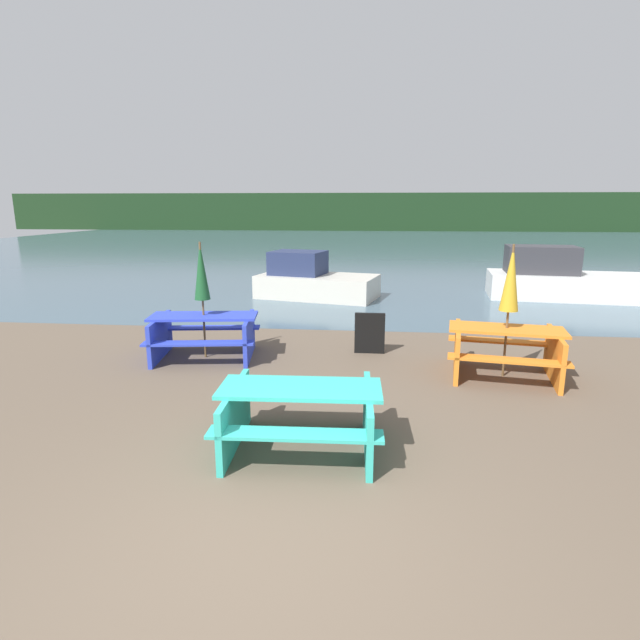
{
  "coord_description": "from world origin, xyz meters",
  "views": [
    {
      "loc": [
        0.81,
        -3.41,
        2.65
      ],
      "look_at": [
        0.02,
        4.4,
        0.85
      ],
      "focal_mm": 28.0,
      "sensor_mm": 36.0,
      "label": 1
    }
  ],
  "objects_px": {
    "picnic_table_teal": "(301,411)",
    "picnic_table_orange": "(505,347)",
    "umbrella_darkgreen": "(201,272)",
    "picnic_table_blue": "(204,332)",
    "boat_second": "(561,279)",
    "umbrella_gold": "(511,279)",
    "signboard": "(370,333)",
    "boat": "(313,281)"
  },
  "relations": [
    {
      "from": "boat",
      "to": "signboard",
      "type": "distance_m",
      "value": 5.86
    },
    {
      "from": "umbrella_darkgreen",
      "to": "signboard",
      "type": "height_order",
      "value": "umbrella_darkgreen"
    },
    {
      "from": "boat",
      "to": "boat_second",
      "type": "relative_size",
      "value": 0.81
    },
    {
      "from": "boat",
      "to": "boat_second",
      "type": "distance_m",
      "value": 7.26
    },
    {
      "from": "picnic_table_teal",
      "to": "picnic_table_orange",
      "type": "distance_m",
      "value": 3.96
    },
    {
      "from": "picnic_table_orange",
      "to": "umbrella_gold",
      "type": "height_order",
      "value": "umbrella_gold"
    },
    {
      "from": "umbrella_gold",
      "to": "boat_second",
      "type": "bearing_deg",
      "value": 64.86
    },
    {
      "from": "picnic_table_orange",
      "to": "umbrella_gold",
      "type": "xyz_separation_m",
      "value": [
        0.0,
        -0.0,
        1.09
      ]
    },
    {
      "from": "picnic_table_teal",
      "to": "picnic_table_blue",
      "type": "relative_size",
      "value": 0.9
    },
    {
      "from": "picnic_table_blue",
      "to": "boat_second",
      "type": "relative_size",
      "value": 0.44
    },
    {
      "from": "picnic_table_orange",
      "to": "picnic_table_blue",
      "type": "distance_m",
      "value": 5.08
    },
    {
      "from": "signboard",
      "to": "boat_second",
      "type": "bearing_deg",
      "value": 48.23
    },
    {
      "from": "picnic_table_orange",
      "to": "umbrella_darkgreen",
      "type": "bearing_deg",
      "value": 174.08
    },
    {
      "from": "picnic_table_teal",
      "to": "umbrella_darkgreen",
      "type": "distance_m",
      "value": 4.05
    },
    {
      "from": "boat_second",
      "to": "umbrella_darkgreen",
      "type": "bearing_deg",
      "value": -134.32
    },
    {
      "from": "picnic_table_teal",
      "to": "signboard",
      "type": "xyz_separation_m",
      "value": [
        0.75,
        3.8,
        -0.07
      ]
    },
    {
      "from": "picnic_table_teal",
      "to": "boat_second",
      "type": "bearing_deg",
      "value": 57.82
    },
    {
      "from": "umbrella_gold",
      "to": "boat_second",
      "type": "relative_size",
      "value": 0.46
    },
    {
      "from": "picnic_table_teal",
      "to": "picnic_table_blue",
      "type": "bearing_deg",
      "value": 123.83
    },
    {
      "from": "picnic_table_orange",
      "to": "boat",
      "type": "bearing_deg",
      "value": 119.7
    },
    {
      "from": "picnic_table_orange",
      "to": "umbrella_darkgreen",
      "type": "distance_m",
      "value": 5.19
    },
    {
      "from": "picnic_table_teal",
      "to": "umbrella_darkgreen",
      "type": "relative_size",
      "value": 0.89
    },
    {
      "from": "picnic_table_blue",
      "to": "umbrella_darkgreen",
      "type": "relative_size",
      "value": 0.99
    },
    {
      "from": "picnic_table_orange",
      "to": "umbrella_darkgreen",
      "type": "relative_size",
      "value": 0.94
    },
    {
      "from": "umbrella_gold",
      "to": "umbrella_darkgreen",
      "type": "relative_size",
      "value": 1.02
    },
    {
      "from": "picnic_table_orange",
      "to": "signboard",
      "type": "bearing_deg",
      "value": 153.16
    },
    {
      "from": "picnic_table_teal",
      "to": "picnic_table_orange",
      "type": "xyz_separation_m",
      "value": [
        2.88,
        2.72,
        0.03
      ]
    },
    {
      "from": "boat_second",
      "to": "picnic_table_teal",
      "type": "bearing_deg",
      "value": -115.09
    },
    {
      "from": "picnic_table_teal",
      "to": "umbrella_darkgreen",
      "type": "bearing_deg",
      "value": 123.83
    },
    {
      "from": "picnic_table_teal",
      "to": "picnic_table_orange",
      "type": "relative_size",
      "value": 0.94
    },
    {
      "from": "boat_second",
      "to": "umbrella_gold",
      "type": "bearing_deg",
      "value": -108.06
    },
    {
      "from": "picnic_table_teal",
      "to": "signboard",
      "type": "height_order",
      "value": "signboard"
    },
    {
      "from": "picnic_table_orange",
      "to": "picnic_table_blue",
      "type": "relative_size",
      "value": 0.96
    },
    {
      "from": "boat",
      "to": "signboard",
      "type": "relative_size",
      "value": 4.96
    },
    {
      "from": "picnic_table_blue",
      "to": "umbrella_darkgreen",
      "type": "xyz_separation_m",
      "value": [
        0.0,
        0.0,
        1.07
      ]
    },
    {
      "from": "boat",
      "to": "signboard",
      "type": "height_order",
      "value": "boat"
    },
    {
      "from": "umbrella_gold",
      "to": "umbrella_darkgreen",
      "type": "height_order",
      "value": "umbrella_gold"
    },
    {
      "from": "umbrella_gold",
      "to": "boat_second",
      "type": "height_order",
      "value": "umbrella_gold"
    },
    {
      "from": "umbrella_gold",
      "to": "boat_second",
      "type": "distance_m",
      "value": 8.11
    },
    {
      "from": "picnic_table_teal",
      "to": "boat",
      "type": "xyz_separation_m",
      "value": [
        -0.94,
        9.4,
        0.05
      ]
    },
    {
      "from": "picnic_table_orange",
      "to": "boat",
      "type": "xyz_separation_m",
      "value": [
        -3.81,
        6.68,
        0.02
      ]
    },
    {
      "from": "boat",
      "to": "boat_second",
      "type": "xyz_separation_m",
      "value": [
        7.23,
        0.6,
        0.06
      ]
    }
  ]
}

